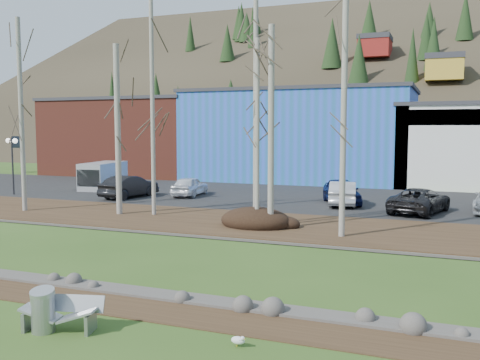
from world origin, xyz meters
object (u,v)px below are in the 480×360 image
at_px(litter_bin, 43,312).
at_px(car_3, 343,193).
at_px(car_0, 190,186).
at_px(car_2, 342,191).
at_px(seagull, 238,340).
at_px(car_1, 129,186).
at_px(bench_damaged, 62,313).
at_px(car_4, 420,200).
at_px(street_lamp, 12,150).
at_px(van_grey, 102,176).

distance_m(litter_bin, car_3, 22.73).
bearing_deg(car_0, litter_bin, 103.20).
relative_size(car_2, car_3, 1.03).
height_order(seagull, car_1, car_1).
bearing_deg(bench_damaged, car_1, 105.04).
bearing_deg(car_4, seagull, 97.18).
bearing_deg(car_4, litter_bin, 85.69).
bearing_deg(car_1, car_3, -165.39).
distance_m(bench_damaged, car_3, 22.45).
xyz_separation_m(litter_bin, car_0, (-7.78, 23.18, 0.34)).
bearing_deg(litter_bin, car_4, 70.63).
height_order(litter_bin, seagull, litter_bin).
xyz_separation_m(bench_damaged, car_0, (-8.12, 22.94, 0.40)).
distance_m(car_2, car_4, 5.08).
relative_size(street_lamp, van_grey, 0.81).
xyz_separation_m(car_0, car_2, (10.51, -0.14, 0.10)).
relative_size(bench_damaged, car_4, 0.39).
bearing_deg(litter_bin, car_2, 83.25).
height_order(seagull, car_4, car_4).
bearing_deg(van_grey, car_0, -17.39).
bearing_deg(van_grey, car_3, -14.14).
xyz_separation_m(car_1, van_grey, (-4.77, 3.61, 0.27)).
bearing_deg(car_3, car_0, -12.71).
bearing_deg(car_0, van_grey, -14.53).
bearing_deg(seagull, litter_bin, -148.32).
distance_m(litter_bin, street_lamp, 27.78).
height_order(litter_bin, van_grey, van_grey).
distance_m(seagull, car_1, 25.51).
relative_size(car_2, car_4, 0.92).
bearing_deg(car_2, van_grey, 153.93).
height_order(car_0, car_1, car_1).
distance_m(seagull, street_lamp, 30.73).
distance_m(car_1, car_2, 14.06).
bearing_deg(seagull, car_2, 116.02).
bearing_deg(street_lamp, bench_damaged, -19.85).
relative_size(litter_bin, car_1, 0.21).
bearing_deg(seagull, street_lamp, 163.89).
distance_m(litter_bin, car_2, 23.21).
distance_m(litter_bin, car_4, 22.35).
bearing_deg(car_2, car_3, -92.55).
relative_size(street_lamp, car_2, 0.87).
relative_size(seagull, street_lamp, 0.09).
xyz_separation_m(car_1, car_3, (14.07, 1.65, -0.02)).
bearing_deg(bench_damaged, car_4, 57.15).
relative_size(car_0, car_3, 0.89).
bearing_deg(street_lamp, car_3, 31.78).
distance_m(street_lamp, car_2, 22.86).
bearing_deg(car_4, car_2, -7.66).
xyz_separation_m(car_3, car_4, (4.51, -1.46, -0.04)).
bearing_deg(car_1, bench_damaged, 127.03).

